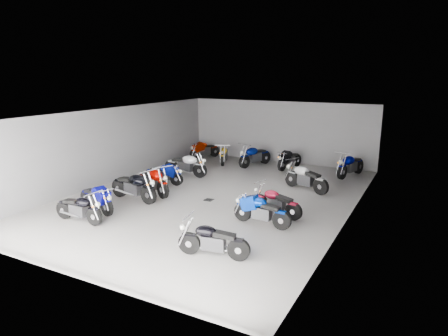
% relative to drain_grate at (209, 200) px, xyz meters
% --- Properties ---
extents(ground, '(14.00, 14.00, 0.00)m').
position_rel_drain_grate_xyz_m(ground, '(0.00, 0.50, -0.01)').
color(ground, gray).
rests_on(ground, ground).
extents(wall_back, '(10.00, 0.10, 3.20)m').
position_rel_drain_grate_xyz_m(wall_back, '(0.00, 7.50, 1.59)').
color(wall_back, slate).
rests_on(wall_back, ground).
extents(wall_left, '(0.10, 14.00, 3.20)m').
position_rel_drain_grate_xyz_m(wall_left, '(-5.00, 0.50, 1.59)').
color(wall_left, slate).
rests_on(wall_left, ground).
extents(wall_right, '(0.10, 14.00, 3.20)m').
position_rel_drain_grate_xyz_m(wall_right, '(5.00, 0.50, 1.59)').
color(wall_right, slate).
rests_on(wall_right, ground).
extents(ceiling, '(10.00, 14.00, 0.04)m').
position_rel_drain_grate_xyz_m(ceiling, '(0.00, 0.50, 3.21)').
color(ceiling, black).
rests_on(ceiling, wall_back).
extents(drain_grate, '(0.32, 0.32, 0.01)m').
position_rel_drain_grate_xyz_m(drain_grate, '(0.00, 0.00, 0.00)').
color(drain_grate, black).
rests_on(drain_grate, ground).
extents(motorcycle_left_a, '(1.92, 0.37, 0.85)m').
position_rel_drain_grate_xyz_m(motorcycle_left_a, '(-2.51, -3.88, 0.46)').
color(motorcycle_left_a, black).
rests_on(motorcycle_left_a, ground).
extents(motorcycle_left_b, '(1.93, 0.65, 0.87)m').
position_rel_drain_grate_xyz_m(motorcycle_left_b, '(-2.76, -2.89, 0.47)').
color(motorcycle_left_b, black).
rests_on(motorcycle_left_b, ground).
extents(motorcycle_left_c, '(2.27, 0.53, 1.00)m').
position_rel_drain_grate_xyz_m(motorcycle_left_c, '(-2.43, -1.34, 0.54)').
color(motorcycle_left_c, black).
rests_on(motorcycle_left_c, ground).
extents(motorcycle_left_d, '(2.10, 1.07, 0.99)m').
position_rel_drain_grate_xyz_m(motorcycle_left_d, '(-2.30, -0.34, 0.53)').
color(motorcycle_left_d, black).
rests_on(motorcycle_left_d, ground).
extents(motorcycle_left_e, '(1.88, 0.42, 0.83)m').
position_rel_drain_grate_xyz_m(motorcycle_left_e, '(-2.80, 1.00, 0.44)').
color(motorcycle_left_e, black).
rests_on(motorcycle_left_e, ground).
extents(motorcycle_left_f, '(2.20, 0.45, 0.97)m').
position_rel_drain_grate_xyz_m(motorcycle_left_f, '(-2.71, 2.61, 0.52)').
color(motorcycle_left_f, black).
rests_on(motorcycle_left_f, ground).
extents(motorcycle_right_a, '(1.91, 0.53, 0.85)m').
position_rel_drain_grate_xyz_m(motorcycle_right_a, '(2.46, -4.06, 0.46)').
color(motorcycle_right_a, black).
rests_on(motorcycle_right_a, ground).
extents(motorcycle_right_c, '(1.96, 0.43, 0.86)m').
position_rel_drain_grate_xyz_m(motorcycle_right_c, '(2.70, -1.42, 0.46)').
color(motorcycle_right_c, black).
rests_on(motorcycle_right_c, ground).
extents(motorcycle_right_d, '(1.89, 0.60, 0.84)m').
position_rel_drain_grate_xyz_m(motorcycle_right_d, '(2.80, -0.37, 0.45)').
color(motorcycle_right_d, black).
rests_on(motorcycle_right_d, ground).
extents(motorcycle_right_f, '(2.04, 1.01, 0.96)m').
position_rel_drain_grate_xyz_m(motorcycle_right_f, '(2.81, 2.93, 0.52)').
color(motorcycle_right_f, black).
rests_on(motorcycle_right_f, ground).
extents(motorcycle_back_a, '(0.90, 1.87, 0.87)m').
position_rel_drain_grate_xyz_m(motorcycle_back_a, '(-3.94, 6.35, 0.47)').
color(motorcycle_back_a, black).
rests_on(motorcycle_back_a, ground).
extents(motorcycle_back_b, '(0.84, 1.89, 0.87)m').
position_rel_drain_grate_xyz_m(motorcycle_back_b, '(-2.40, 5.78, 0.47)').
color(motorcycle_back_b, black).
rests_on(motorcycle_back_b, ground).
extents(motorcycle_back_c, '(0.88, 2.13, 0.97)m').
position_rel_drain_grate_xyz_m(motorcycle_back_c, '(-0.72, 5.92, 0.52)').
color(motorcycle_back_c, black).
rests_on(motorcycle_back_c, ground).
extents(motorcycle_back_d, '(0.61, 1.96, 0.87)m').
position_rel_drain_grate_xyz_m(motorcycle_back_d, '(1.03, 6.18, 0.47)').
color(motorcycle_back_d, black).
rests_on(motorcycle_back_d, ground).
extents(motorcycle_back_f, '(0.80, 2.16, 0.98)m').
position_rel_drain_grate_xyz_m(motorcycle_back_f, '(3.99, 6.03, 0.53)').
color(motorcycle_back_f, black).
rests_on(motorcycle_back_f, ground).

